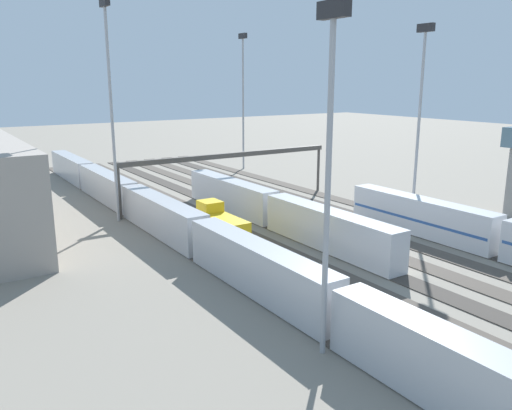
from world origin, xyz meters
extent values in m
plane|color=gray|center=(0.00, 0.00, 0.00)|extent=(400.00, 400.00, 0.00)
cube|color=#4C443D|center=(0.00, -17.50, 0.06)|extent=(140.00, 2.80, 0.12)
cube|color=#3D3833|center=(0.00, -12.50, 0.06)|extent=(140.00, 2.80, 0.12)
cube|color=#4C443D|center=(0.00, -7.50, 0.06)|extent=(140.00, 2.80, 0.12)
cube|color=#4C443D|center=(0.00, -2.50, 0.06)|extent=(140.00, 2.80, 0.12)
cube|color=#3D3833|center=(0.00, 2.50, 0.06)|extent=(140.00, 2.80, 0.12)
cube|color=#4C443D|center=(0.00, 7.50, 0.06)|extent=(140.00, 2.80, 0.12)
cube|color=#3D3833|center=(0.00, 12.50, 0.06)|extent=(140.00, 2.80, 0.12)
cube|color=#4C443D|center=(0.00, 17.50, 0.06)|extent=(140.00, 2.80, 0.12)
cube|color=silver|center=(-15.20, 2.50, 2.62)|extent=(23.00, 3.00, 5.00)
cube|color=silver|center=(9.00, 2.50, 2.62)|extent=(23.00, 3.00, 5.00)
cube|color=#B7BABF|center=(-45.92, 17.50, 2.62)|extent=(23.00, 3.00, 5.00)
cube|color=#B7BABF|center=(-21.72, 17.50, 2.62)|extent=(23.00, 3.00, 5.00)
cube|color=#B7BABF|center=(2.48, 17.50, 2.62)|extent=(23.00, 3.00, 5.00)
cube|color=#B7BABF|center=(26.68, 17.50, 2.62)|extent=(23.00, 3.00, 5.00)
cube|color=#B7BABF|center=(50.88, 17.50, 2.62)|extent=(23.00, 3.00, 5.00)
cube|color=gold|center=(-5.47, 12.50, 1.92)|extent=(10.00, 3.00, 3.60)
cube|color=gold|center=(-2.47, 12.50, 4.42)|extent=(3.00, 2.70, 1.40)
cube|color=silver|center=(-16.96, -12.50, 2.62)|extent=(23.00, 3.00, 5.00)
cube|color=#285193|center=(-16.96, -12.50, 2.32)|extent=(22.40, 3.06, 0.36)
cylinder|color=#9EA0A5|center=(-9.57, -19.75, 13.84)|extent=(0.44, 0.44, 27.69)
cube|color=#262628|center=(-9.57, -19.75, 28.29)|extent=(2.80, 0.70, 1.20)
cylinder|color=#9EA0A5|center=(12.66, 20.25, 15.38)|extent=(0.44, 0.44, 30.77)
cube|color=#262628|center=(12.66, 20.25, 31.37)|extent=(2.80, 0.70, 1.20)
cylinder|color=#9EA0A5|center=(43.35, -21.12, 15.08)|extent=(0.44, 0.44, 30.16)
cube|color=#262628|center=(43.35, -21.12, 30.76)|extent=(2.80, 0.70, 1.20)
cylinder|color=#9EA0A5|center=(-34.30, 19.66, 12.43)|extent=(0.44, 0.44, 24.86)
cube|color=#262628|center=(-34.30, 19.66, 25.46)|extent=(2.80, 0.70, 1.20)
cylinder|color=#4C4742|center=(13.49, -19.60, 4.00)|extent=(0.50, 0.50, 8.00)
cylinder|color=#4C4742|center=(13.49, 19.60, 4.00)|extent=(0.50, 0.50, 8.00)
cube|color=#4C4742|center=(13.49, 0.00, 8.40)|extent=(0.70, 40.00, 0.80)
camera|label=1|loc=(-62.25, 44.12, 20.79)|focal=36.26mm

